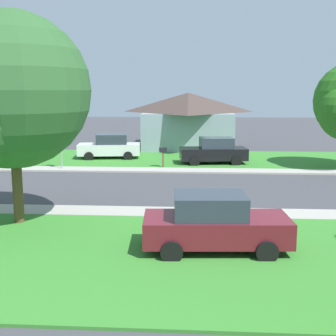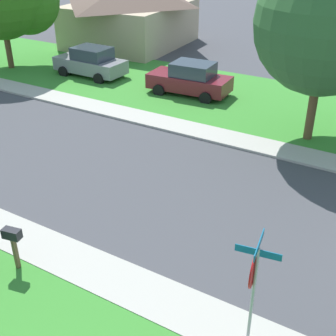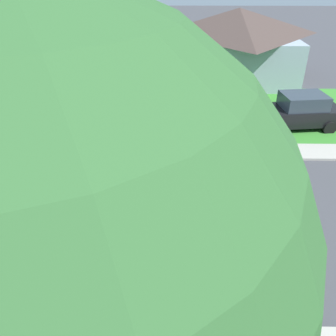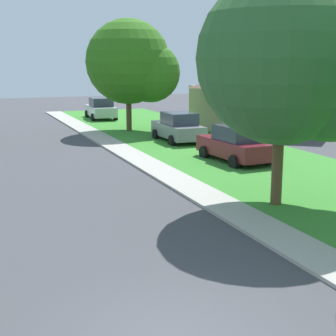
{
  "view_description": "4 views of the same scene",
  "coord_description": "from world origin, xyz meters",
  "px_view_note": "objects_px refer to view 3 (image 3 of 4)",
  "views": [
    {
      "loc": [
        21.56,
        12.73,
        4.76
      ],
      "look_at": [
        2.27,
        11.5,
        1.4
      ],
      "focal_mm": 47.7,
      "sensor_mm": 36.0,
      "label": 1
    },
    {
      "loc": [
        -11.48,
        2.6,
        8.12
      ],
      "look_at": [
        -0.99,
        8.86,
        1.4
      ],
      "focal_mm": 48.02,
      "sensor_mm": 36.0,
      "label": 2
    },
    {
      "loc": [
        9.15,
        7.65,
        7.49
      ],
      "look_at": [
        -0.96,
        7.48,
        1.4
      ],
      "focal_mm": 37.52,
      "sensor_mm": 36.0,
      "label": 3
    },
    {
      "loc": [
        -3.0,
        -7.39,
        4.73
      ],
      "look_at": [
        2.86,
        7.18,
        1.4
      ],
      "focal_mm": 54.72,
      "sensor_mm": 36.0,
      "label": 4
    }
  ],
  "objects_px": {
    "house_left_setback": "(236,42)",
    "car_white_near_corner": "(156,98)",
    "car_black_driveway_right": "(299,111)",
    "tree_sidewalk_far": "(30,283)",
    "mailbox": "(240,123)",
    "stop_sign_far_corner": "(102,111)"
  },
  "relations": [
    {
      "from": "house_left_setback",
      "to": "car_white_near_corner",
      "type": "bearing_deg",
      "value": -36.41
    },
    {
      "from": "car_black_driveway_right",
      "to": "house_left_setback",
      "type": "relative_size",
      "value": 0.49
    },
    {
      "from": "car_white_near_corner",
      "to": "tree_sidewalk_far",
      "type": "distance_m",
      "value": 16.36
    },
    {
      "from": "mailbox",
      "to": "stop_sign_far_corner",
      "type": "bearing_deg",
      "value": -81.46
    },
    {
      "from": "car_white_near_corner",
      "to": "mailbox",
      "type": "xyz_separation_m",
      "value": [
        3.6,
        4.01,
        0.14
      ]
    },
    {
      "from": "stop_sign_far_corner",
      "to": "car_black_driveway_right",
      "type": "xyz_separation_m",
      "value": [
        -2.67,
        9.29,
        -1.01
      ]
    },
    {
      "from": "car_black_driveway_right",
      "to": "stop_sign_far_corner",
      "type": "bearing_deg",
      "value": -73.94
    },
    {
      "from": "car_black_driveway_right",
      "to": "mailbox",
      "type": "xyz_separation_m",
      "value": [
        1.76,
        -3.21,
        0.14
      ]
    },
    {
      "from": "car_white_near_corner",
      "to": "tree_sidewalk_far",
      "type": "relative_size",
      "value": 0.6
    },
    {
      "from": "car_black_driveway_right",
      "to": "house_left_setback",
      "type": "xyz_separation_m",
      "value": [
        -9.09,
        -1.88,
        1.5
      ]
    },
    {
      "from": "stop_sign_far_corner",
      "to": "tree_sidewalk_far",
      "type": "distance_m",
      "value": 11.83
    },
    {
      "from": "car_black_driveway_right",
      "to": "car_white_near_corner",
      "type": "relative_size",
      "value": 1.0
    },
    {
      "from": "tree_sidewalk_far",
      "to": "car_black_driveway_right",
      "type": "bearing_deg",
      "value": 151.22
    },
    {
      "from": "stop_sign_far_corner",
      "to": "mailbox",
      "type": "relative_size",
      "value": 2.11
    },
    {
      "from": "mailbox",
      "to": "car_black_driveway_right",
      "type": "bearing_deg",
      "value": 118.73
    },
    {
      "from": "car_white_near_corner",
      "to": "house_left_setback",
      "type": "xyz_separation_m",
      "value": [
        -7.25,
        5.35,
        1.5
      ]
    },
    {
      "from": "car_black_driveway_right",
      "to": "house_left_setback",
      "type": "distance_m",
      "value": 9.4
    },
    {
      "from": "car_black_driveway_right",
      "to": "car_white_near_corner",
      "type": "distance_m",
      "value": 7.46
    },
    {
      "from": "car_white_near_corner",
      "to": "mailbox",
      "type": "bearing_deg",
      "value": 48.15
    },
    {
      "from": "car_white_near_corner",
      "to": "mailbox",
      "type": "distance_m",
      "value": 5.39
    },
    {
      "from": "car_black_driveway_right",
      "to": "mailbox",
      "type": "relative_size",
      "value": 3.42
    },
    {
      "from": "tree_sidewalk_far",
      "to": "car_white_near_corner",
      "type": "bearing_deg",
      "value": 178.16
    }
  ]
}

